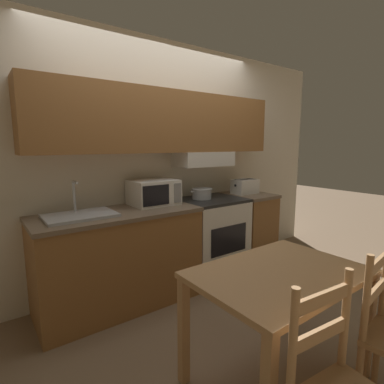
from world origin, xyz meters
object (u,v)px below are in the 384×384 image
at_px(stove_range, 211,237).
at_px(microwave, 153,192).
at_px(cooking_pot, 202,193).
at_px(sink_basin, 80,215).
at_px(dining_table, 279,287).
at_px(toaster, 245,186).

distance_m(stove_range, microwave, 0.88).
relative_size(cooking_pot, sink_basin, 0.54).
xyz_separation_m(cooking_pot, microwave, (-0.58, 0.04, 0.06)).
distance_m(sink_basin, dining_table, 1.65).
distance_m(stove_range, cooking_pot, 0.51).
xyz_separation_m(toaster, sink_basin, (-1.97, -0.03, -0.07)).
relative_size(microwave, dining_table, 0.43).
xyz_separation_m(stove_range, cooking_pot, (-0.08, 0.06, 0.50)).
relative_size(stove_range, microwave, 1.98).
xyz_separation_m(sink_basin, dining_table, (0.75, -1.44, -0.28)).
relative_size(stove_range, sink_basin, 1.57).
xyz_separation_m(stove_range, microwave, (-0.66, 0.10, 0.56)).
bearing_deg(sink_basin, cooking_pot, 2.64).
bearing_deg(microwave, stove_range, -8.59).
relative_size(microwave, sink_basin, 0.80).
bearing_deg(toaster, sink_basin, -179.16).
bearing_deg(stove_range, sink_basin, -179.92).
bearing_deg(dining_table, cooking_pot, 68.88).
bearing_deg(sink_basin, dining_table, -62.41).
relative_size(cooking_pot, dining_table, 0.29).
height_order(toaster, dining_table, toaster).
relative_size(stove_range, dining_table, 0.85).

